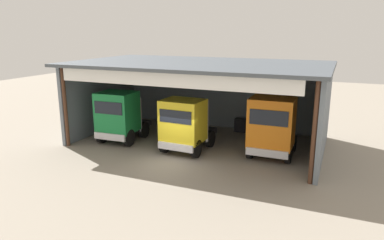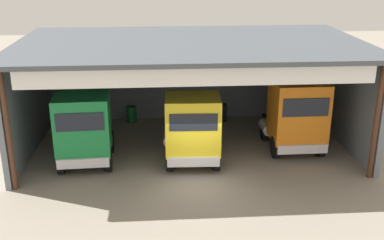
{
  "view_description": "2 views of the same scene",
  "coord_description": "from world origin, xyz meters",
  "px_view_note": "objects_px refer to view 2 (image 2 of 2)",
  "views": [
    {
      "loc": [
        8.78,
        -17.47,
        7.47
      ],
      "look_at": [
        0.0,
        3.11,
        1.85
      ],
      "focal_mm": 33.27,
      "sensor_mm": 36.0,
      "label": 1
    },
    {
      "loc": [
        -1.54,
        -18.27,
        9.53
      ],
      "look_at": [
        0.0,
        3.11,
        1.85
      ],
      "focal_mm": 44.2,
      "sensor_mm": 36.0,
      "label": 2
    }
  ],
  "objects_px": {
    "truck_green_right_bay": "(84,129)",
    "tool_cart": "(219,113)",
    "oil_drum": "(132,114)",
    "truck_yellow_left_bay": "(192,129)",
    "truck_orange_center_bay": "(296,115)"
  },
  "relations": [
    {
      "from": "truck_yellow_left_bay",
      "to": "tool_cart",
      "type": "bearing_deg",
      "value": -106.75
    },
    {
      "from": "truck_green_right_bay",
      "to": "tool_cart",
      "type": "height_order",
      "value": "truck_green_right_bay"
    },
    {
      "from": "oil_drum",
      "to": "tool_cart",
      "type": "distance_m",
      "value": 5.16
    },
    {
      "from": "truck_orange_center_bay",
      "to": "oil_drum",
      "type": "xyz_separation_m",
      "value": [
        -8.34,
        4.99,
        -1.47
      ]
    },
    {
      "from": "truck_yellow_left_bay",
      "to": "tool_cart",
      "type": "xyz_separation_m",
      "value": [
        2.01,
        5.88,
        -1.26
      ]
    },
    {
      "from": "truck_yellow_left_bay",
      "to": "oil_drum",
      "type": "height_order",
      "value": "truck_yellow_left_bay"
    },
    {
      "from": "oil_drum",
      "to": "truck_orange_center_bay",
      "type": "bearing_deg",
      "value": -30.89
    },
    {
      "from": "truck_orange_center_bay",
      "to": "tool_cart",
      "type": "distance_m",
      "value": 5.9
    },
    {
      "from": "oil_drum",
      "to": "tool_cart",
      "type": "xyz_separation_m",
      "value": [
        5.15,
        -0.23,
        0.04
      ]
    },
    {
      "from": "tool_cart",
      "to": "truck_yellow_left_bay",
      "type": "bearing_deg",
      "value": -108.91
    },
    {
      "from": "truck_yellow_left_bay",
      "to": "tool_cart",
      "type": "height_order",
      "value": "truck_yellow_left_bay"
    },
    {
      "from": "truck_orange_center_bay",
      "to": "oil_drum",
      "type": "bearing_deg",
      "value": -31.49
    },
    {
      "from": "truck_yellow_left_bay",
      "to": "oil_drum",
      "type": "xyz_separation_m",
      "value": [
        -3.14,
        6.11,
        -1.3
      ]
    },
    {
      "from": "truck_orange_center_bay",
      "to": "tool_cart",
      "type": "bearing_deg",
      "value": -56.76
    },
    {
      "from": "oil_drum",
      "to": "tool_cart",
      "type": "height_order",
      "value": "tool_cart"
    }
  ]
}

